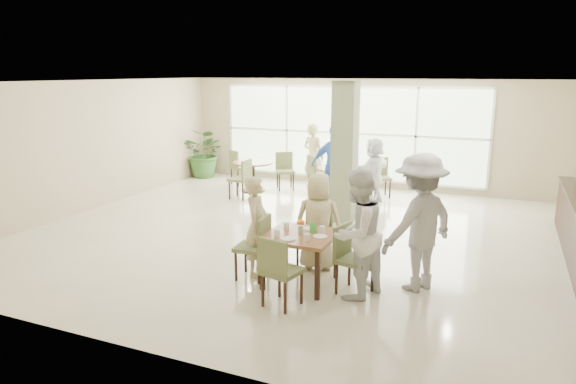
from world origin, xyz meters
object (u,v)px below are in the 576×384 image
at_px(round_table_left, 253,170).
at_px(teen_standing, 419,222).
at_px(round_table_right, 342,174).
at_px(adult_b, 374,170).
at_px(teen_left, 257,226).
at_px(potted_plant, 205,153).
at_px(main_table, 301,240).
at_px(adult_a, 334,167).
at_px(teen_far, 318,221).
at_px(teen_right, 357,234).
at_px(adult_standing, 313,156).

relative_size(round_table_left, teen_standing, 0.53).
bearing_deg(teen_standing, round_table_right, -118.03).
bearing_deg(adult_b, teen_standing, 39.16).
bearing_deg(teen_left, potted_plant, 26.67).
xyz_separation_m(main_table, adult_a, (-0.91, 4.28, 0.27)).
bearing_deg(adult_a, teen_standing, -54.64).
height_order(round_table_left, round_table_right, same).
relative_size(potted_plant, teen_far, 0.94).
height_order(round_table_right, potted_plant, potted_plant).
bearing_deg(round_table_left, main_table, -56.63).
distance_m(main_table, teen_right, 0.87).
distance_m(teen_right, adult_b, 5.21).
bearing_deg(main_table, teen_standing, 18.12).
height_order(main_table, adult_b, adult_b).
distance_m(potted_plant, teen_right, 8.73).
bearing_deg(round_table_left, adult_standing, 31.84).
relative_size(teen_left, teen_far, 1.00).
relative_size(teen_left, adult_standing, 0.88).
height_order(round_table_right, adult_standing, adult_standing).
xyz_separation_m(adult_a, adult_b, (0.72, 0.74, -0.16)).
height_order(adult_b, adult_standing, adult_standing).
bearing_deg(main_table, teen_right, -5.46).
distance_m(teen_right, adult_a, 4.70).
xyz_separation_m(teen_right, adult_b, (-1.03, 5.10, -0.12)).
bearing_deg(teen_right, round_table_right, -140.34).
height_order(round_table_left, adult_b, adult_b).
height_order(round_table_left, teen_far, teen_far).
relative_size(potted_plant, teen_standing, 0.73).
bearing_deg(round_table_right, adult_standing, 145.04).
distance_m(potted_plant, adult_b, 5.27).
height_order(round_table_left, adult_standing, adult_standing).
xyz_separation_m(teen_left, teen_right, (1.56, -0.17, 0.14)).
distance_m(round_table_right, teen_right, 5.54).
xyz_separation_m(round_table_left, adult_b, (3.10, 0.01, 0.21)).
distance_m(teen_right, adult_standing, 6.54).
height_order(teen_left, teen_right, teen_right).
bearing_deg(adult_b, potted_plant, -83.33).
bearing_deg(teen_left, adult_standing, 1.06).
distance_m(potted_plant, adult_standing, 3.40).
bearing_deg(adult_standing, adult_b, 174.16).
relative_size(round_table_right, potted_plant, 0.85).
bearing_deg(teen_standing, adult_a, -113.61).
xyz_separation_m(main_table, adult_standing, (-1.97, 5.83, 0.20)).
xyz_separation_m(potted_plant, adult_a, (4.45, -1.78, 0.22)).
bearing_deg(adult_b, teen_far, 20.91).
bearing_deg(teen_standing, teen_far, -63.18).
height_order(round_table_right, teen_far, teen_far).
relative_size(potted_plant, adult_b, 0.92).
height_order(main_table, round_table_left, same).
xyz_separation_m(round_table_left, adult_standing, (1.33, 0.82, 0.30)).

